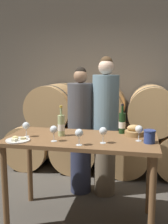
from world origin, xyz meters
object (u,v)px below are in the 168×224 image
at_px(wine_bottle_white, 61,125).
at_px(wine_glass_left, 54,130).
at_px(wine_glass_far_right, 139,130).
at_px(blue_crock, 150,136).
at_px(person_right, 105,126).
at_px(wine_glass_center, 79,133).
at_px(wine_glass_right, 103,131).
at_px(wine_bottle_red, 122,123).
at_px(wine_glass_far_left, 26,126).
at_px(person_left, 81,130).
at_px(cheese_plate, 18,140).
at_px(tasting_table, 81,150).
at_px(bread_basket, 134,132).

xyz_separation_m(wine_bottle_white, wine_glass_left, (-0.01, -0.23, 0.00)).
bearing_deg(wine_glass_far_right, blue_crock, -27.63).
relative_size(person_right, wine_glass_left, 11.40).
height_order(wine_glass_center, wine_glass_right, same).
bearing_deg(wine_bottle_white, wine_glass_left, -92.80).
xyz_separation_m(person_right, wine_glass_far_right, (0.42, -0.71, 0.13)).
bearing_deg(wine_bottle_red, wine_glass_far_left, -159.88).
bearing_deg(wine_glass_left, person_left, 84.91).
bearing_deg(person_right, wine_bottle_red, -60.36).
xyz_separation_m(wine_glass_far_left, wine_glass_left, (0.34, -0.11, 0.00)).
distance_m(wine_glass_far_left, wine_glass_far_right, 1.18).
relative_size(wine_bottle_red, blue_crock, 2.59).
bearing_deg(wine_glass_center, wine_glass_far_left, 162.68).
height_order(wine_bottle_red, wine_glass_center, wine_bottle_red).
xyz_separation_m(wine_glass_left, wine_glass_far_right, (0.83, 0.18, 0.00)).
bearing_deg(cheese_plate, wine_glass_far_right, 11.56).
height_order(person_right, blue_crock, person_right).
bearing_deg(wine_glass_center, cheese_plate, 177.89).
height_order(tasting_table, person_right, person_right).
bearing_deg(bread_basket, wine_glass_right, -128.91).
height_order(bread_basket, wine_glass_center, wine_glass_center).
bearing_deg(bread_basket, blue_crock, -60.74).
relative_size(blue_crock, wine_glass_right, 0.81).
bearing_deg(tasting_table, wine_bottle_white, 171.23).
xyz_separation_m(wine_bottle_white, blue_crock, (0.92, -0.10, -0.05)).
bearing_deg(wine_bottle_white, wine_glass_right, -21.93).
xyz_separation_m(bread_basket, wine_glass_right, (-0.29, -0.36, 0.07)).
height_order(wine_bottle_red, wine_glass_right, wine_bottle_red).
distance_m(bread_basket, wine_glass_far_left, 1.17).
relative_size(wine_bottle_red, cheese_plate, 1.38).
height_order(tasting_table, wine_glass_far_left, wine_glass_far_left).
xyz_separation_m(wine_bottle_white, bread_basket, (0.77, 0.17, -0.07)).
relative_size(bread_basket, wine_glass_far_right, 1.29).
relative_size(wine_bottle_red, wine_glass_far_left, 2.09).
bearing_deg(wine_glass_center, tasting_table, 98.22).
xyz_separation_m(blue_crock, bread_basket, (-0.15, 0.27, -0.03)).
xyz_separation_m(wine_bottle_white, cheese_plate, (-0.37, -0.29, -0.11)).
bearing_deg(wine_glass_far_left, wine_bottle_red, 20.12).
xyz_separation_m(cheese_plate, wine_glass_right, (0.85, 0.09, 0.11)).
bearing_deg(wine_glass_left, tasting_table, 38.58).
relative_size(wine_glass_far_left, wine_glass_right, 1.00).
height_order(bread_basket, wine_glass_left, wine_glass_left).
bearing_deg(wine_glass_center, person_left, 101.49).
bearing_deg(wine_glass_left, wine_bottle_red, 36.05).
relative_size(wine_bottle_red, wine_glass_left, 2.09).
distance_m(person_left, person_right, 0.34).
xyz_separation_m(person_right, wine_glass_left, (-0.41, -0.89, 0.13)).
relative_size(tasting_table, wine_glass_center, 9.89).
height_order(wine_glass_far_left, wine_glass_center, same).
bearing_deg(wine_glass_far_right, person_right, 120.85).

